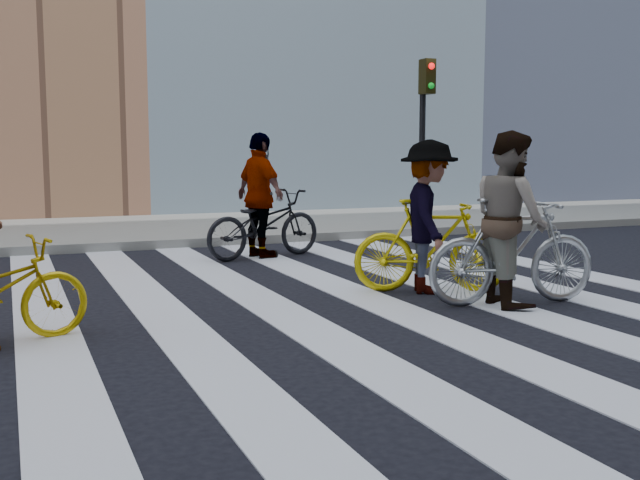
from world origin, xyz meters
TOP-DOWN VIEW (x-y plane):
  - ground at (0.00, 0.00)m, footprint 100.00×100.00m
  - sidewalk_far at (0.00, 7.50)m, footprint 100.00×5.00m
  - zebra_crosswalk at (0.00, 0.00)m, footprint 8.25×10.00m
  - traffic_signal at (4.40, 5.32)m, footprint 0.22×0.42m
  - bike_silver_mid at (1.82, -0.87)m, footprint 1.94×0.82m
  - bike_yellow_right at (1.41, 0.06)m, footprint 1.83×1.15m
  - bike_dark_rear at (0.52, 3.42)m, footprint 2.06×1.16m
  - rider_mid at (1.77, -0.87)m, footprint 0.82×0.98m
  - rider_right at (1.36, 0.06)m, footprint 1.03×1.28m
  - rider_rear at (0.47, 3.42)m, footprint 0.73×1.18m

SIDE VIEW (x-z plane):
  - ground at x=0.00m, z-range 0.00..0.00m
  - zebra_crosswalk at x=0.00m, z-range 0.00..0.01m
  - sidewalk_far at x=0.00m, z-range 0.00..0.15m
  - bike_dark_rear at x=0.52m, z-range 0.00..1.03m
  - bike_yellow_right at x=1.41m, z-range 0.00..1.06m
  - bike_silver_mid at x=1.82m, z-range 0.00..1.13m
  - rider_right at x=1.36m, z-range 0.00..1.73m
  - rider_mid at x=1.77m, z-range 0.00..1.81m
  - rider_rear at x=0.47m, z-range 0.00..1.88m
  - traffic_signal at x=4.40m, z-range 0.62..3.94m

